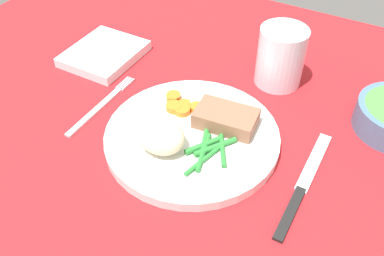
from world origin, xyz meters
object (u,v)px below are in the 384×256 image
at_px(meat_portion, 226,118).
at_px(water_glass, 280,60).
at_px(dinner_plate, 192,137).
at_px(fork, 101,105).
at_px(napkin, 104,54).
at_px(knife, 303,185).

height_order(meat_portion, water_glass, water_glass).
xyz_separation_m(dinner_plate, water_glass, (0.06, 0.20, 0.03)).
distance_m(fork, napkin, 0.14).
bearing_deg(napkin, fork, -54.44).
distance_m(meat_portion, fork, 0.21).
xyz_separation_m(meat_portion, napkin, (-0.28, 0.07, -0.02)).
bearing_deg(knife, dinner_plate, -176.41).
xyz_separation_m(fork, water_glass, (0.22, 0.20, 0.04)).
relative_size(fork, water_glass, 1.65).
xyz_separation_m(dinner_plate, knife, (0.17, -0.00, -0.01)).
height_order(meat_portion, knife, meat_portion).
bearing_deg(fork, meat_portion, 10.82).
height_order(dinner_plate, water_glass, water_glass).
relative_size(knife, water_glass, 2.04).
bearing_deg(dinner_plate, meat_portion, 49.40).
bearing_deg(fork, knife, -1.27).
bearing_deg(fork, dinner_plate, -0.34).
relative_size(fork, napkin, 1.22).
distance_m(dinner_plate, fork, 0.17).
bearing_deg(meat_portion, knife, -17.55).
bearing_deg(dinner_plate, knife, -0.95).
bearing_deg(fork, napkin, 124.34).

